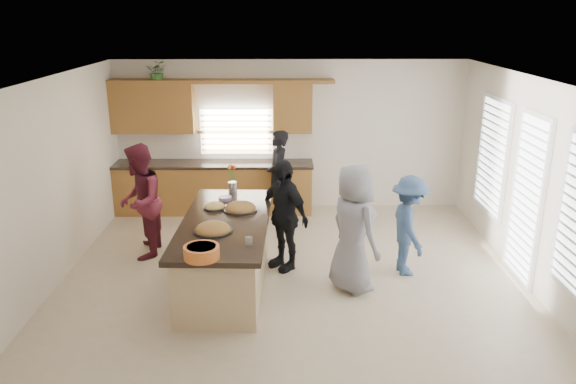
{
  "coord_description": "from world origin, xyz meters",
  "views": [
    {
      "loc": [
        -0.1,
        -7.37,
        3.62
      ],
      "look_at": [
        -0.05,
        0.29,
        1.15
      ],
      "focal_mm": 35.0,
      "sensor_mm": 36.0,
      "label": 1
    }
  ],
  "objects_px": {
    "woman_left_mid": "(140,201)",
    "woman_right_front": "(353,229)",
    "salad_bowl": "(202,252)",
    "island": "(226,254)",
    "woman_left_back": "(278,175)",
    "woman_left_front": "(283,215)",
    "woman_right_back": "(409,226)"
  },
  "relations": [
    {
      "from": "woman_left_back",
      "to": "woman_left_mid",
      "type": "bearing_deg",
      "value": -47.69
    },
    {
      "from": "island",
      "to": "woman_right_back",
      "type": "bearing_deg",
      "value": 9.27
    },
    {
      "from": "island",
      "to": "woman_left_mid",
      "type": "height_order",
      "value": "woman_left_mid"
    },
    {
      "from": "island",
      "to": "salad_bowl",
      "type": "xyz_separation_m",
      "value": [
        -0.14,
        -1.22,
        0.58
      ]
    },
    {
      "from": "woman_left_mid",
      "to": "woman_right_front",
      "type": "distance_m",
      "value": 3.3
    },
    {
      "from": "salad_bowl",
      "to": "woman_right_back",
      "type": "xyz_separation_m",
      "value": [
        2.7,
        1.57,
        -0.3
      ]
    },
    {
      "from": "woman_right_back",
      "to": "salad_bowl",
      "type": "bearing_deg",
      "value": 115.83
    },
    {
      "from": "island",
      "to": "woman_right_front",
      "type": "distance_m",
      "value": 1.77
    },
    {
      "from": "salad_bowl",
      "to": "woman_right_front",
      "type": "bearing_deg",
      "value": 30.34
    },
    {
      "from": "woman_left_front",
      "to": "island",
      "type": "bearing_deg",
      "value": -96.65
    },
    {
      "from": "woman_right_back",
      "to": "woman_right_front",
      "type": "relative_size",
      "value": 0.83
    },
    {
      "from": "woman_left_front",
      "to": "woman_right_back",
      "type": "height_order",
      "value": "woman_left_front"
    },
    {
      "from": "island",
      "to": "woman_left_back",
      "type": "distance_m",
      "value": 2.72
    },
    {
      "from": "island",
      "to": "woman_right_front",
      "type": "relative_size",
      "value": 1.56
    },
    {
      "from": "woman_left_mid",
      "to": "woman_right_back",
      "type": "height_order",
      "value": "woman_left_mid"
    },
    {
      "from": "woman_left_front",
      "to": "woman_right_front",
      "type": "bearing_deg",
      "value": 12.39
    },
    {
      "from": "island",
      "to": "woman_right_front",
      "type": "bearing_deg",
      "value": -3.04
    },
    {
      "from": "salad_bowl",
      "to": "woman_right_back",
      "type": "relative_size",
      "value": 0.28
    },
    {
      "from": "woman_left_back",
      "to": "woman_right_front",
      "type": "relative_size",
      "value": 0.93
    },
    {
      "from": "woman_left_back",
      "to": "woman_left_front",
      "type": "relative_size",
      "value": 0.99
    },
    {
      "from": "woman_left_back",
      "to": "woman_left_front",
      "type": "distance_m",
      "value": 2.07
    },
    {
      "from": "woman_left_mid",
      "to": "woman_right_front",
      "type": "bearing_deg",
      "value": 67.15
    },
    {
      "from": "woman_left_back",
      "to": "woman_left_front",
      "type": "height_order",
      "value": "woman_left_front"
    },
    {
      "from": "salad_bowl",
      "to": "woman_left_mid",
      "type": "distance_m",
      "value": 2.54
    },
    {
      "from": "island",
      "to": "woman_right_front",
      "type": "height_order",
      "value": "woman_right_front"
    },
    {
      "from": "salad_bowl",
      "to": "woman_left_front",
      "type": "distance_m",
      "value": 2.0
    },
    {
      "from": "woman_left_front",
      "to": "woman_right_front",
      "type": "relative_size",
      "value": 0.94
    },
    {
      "from": "woman_left_back",
      "to": "woman_right_front",
      "type": "xyz_separation_m",
      "value": [
        1.03,
        -2.75,
        0.06
      ]
    },
    {
      "from": "salad_bowl",
      "to": "woman_right_front",
      "type": "xyz_separation_m",
      "value": [
        1.85,
        1.08,
        -0.15
      ]
    },
    {
      "from": "woman_left_front",
      "to": "salad_bowl",
      "type": "bearing_deg",
      "value": -68.96
    },
    {
      "from": "woman_right_front",
      "to": "island",
      "type": "bearing_deg",
      "value": 55.41
    },
    {
      "from": "island",
      "to": "woman_left_back",
      "type": "bearing_deg",
      "value": 77.03
    }
  ]
}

